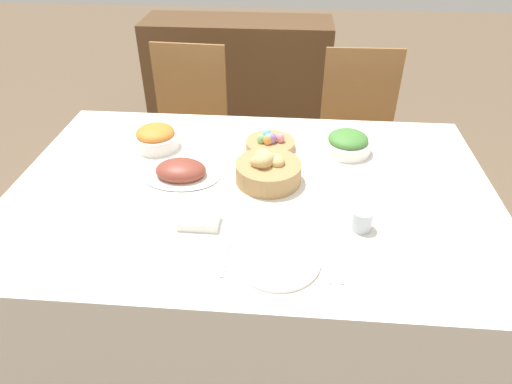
{
  "coord_description": "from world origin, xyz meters",
  "views": [
    {
      "loc": [
        0.13,
        -1.38,
        1.71
      ],
      "look_at": [
        0.02,
        -0.09,
        0.8
      ],
      "focal_mm": 32.0,
      "sensor_mm": 36.0,
      "label": 1
    }
  ],
  "objects_px": {
    "green_salad_bowl": "(348,143)",
    "carrot_bowl": "(156,138)",
    "knife": "(329,264)",
    "sideboard": "(239,79)",
    "egg_basket": "(270,143)",
    "chair_far_right": "(358,134)",
    "fork": "(226,258)",
    "drinking_cup": "(362,219)",
    "ham_platter": "(181,172)",
    "dinner_plate": "(277,260)",
    "bread_basket": "(268,170)",
    "butter_dish": "(199,221)",
    "spoon": "(340,264)",
    "chair_far_left": "(188,128)"
  },
  "relations": [
    {
      "from": "egg_basket",
      "to": "ham_platter",
      "type": "relative_size",
      "value": 0.7
    },
    {
      "from": "butter_dish",
      "to": "chair_far_left",
      "type": "bearing_deg",
      "value": 104.42
    },
    {
      "from": "carrot_bowl",
      "to": "egg_basket",
      "type": "bearing_deg",
      "value": 3.0
    },
    {
      "from": "chair_far_right",
      "to": "ham_platter",
      "type": "distance_m",
      "value": 1.23
    },
    {
      "from": "ham_platter",
      "to": "chair_far_right",
      "type": "bearing_deg",
      "value": 48.86
    },
    {
      "from": "bread_basket",
      "to": "ham_platter",
      "type": "xyz_separation_m",
      "value": [
        -0.33,
        -0.0,
        -0.03
      ]
    },
    {
      "from": "dinner_plate",
      "to": "spoon",
      "type": "distance_m",
      "value": 0.18
    },
    {
      "from": "knife",
      "to": "spoon",
      "type": "height_order",
      "value": "same"
    },
    {
      "from": "knife",
      "to": "sideboard",
      "type": "bearing_deg",
      "value": 105.03
    },
    {
      "from": "green_salad_bowl",
      "to": "fork",
      "type": "xyz_separation_m",
      "value": [
        -0.41,
        -0.67,
        -0.04
      ]
    },
    {
      "from": "chair_far_right",
      "to": "carrot_bowl",
      "type": "relative_size",
      "value": 5.16
    },
    {
      "from": "fork",
      "to": "knife",
      "type": "relative_size",
      "value": 1.0
    },
    {
      "from": "green_salad_bowl",
      "to": "sideboard",
      "type": "bearing_deg",
      "value": 111.61
    },
    {
      "from": "dinner_plate",
      "to": "spoon",
      "type": "bearing_deg",
      "value": 0.0
    },
    {
      "from": "chair_far_left",
      "to": "egg_basket",
      "type": "bearing_deg",
      "value": -49.05
    },
    {
      "from": "drinking_cup",
      "to": "fork",
      "type": "bearing_deg",
      "value": -156.91
    },
    {
      "from": "fork",
      "to": "drinking_cup",
      "type": "height_order",
      "value": "drinking_cup"
    },
    {
      "from": "chair_far_right",
      "to": "drinking_cup",
      "type": "height_order",
      "value": "chair_far_right"
    },
    {
      "from": "ham_platter",
      "to": "knife",
      "type": "bearing_deg",
      "value": -38.59
    },
    {
      "from": "chair_far_right",
      "to": "spoon",
      "type": "bearing_deg",
      "value": -100.62
    },
    {
      "from": "dinner_plate",
      "to": "drinking_cup",
      "type": "xyz_separation_m",
      "value": [
        0.26,
        0.18,
        0.03
      ]
    },
    {
      "from": "sideboard",
      "to": "egg_basket",
      "type": "xyz_separation_m",
      "value": [
        0.32,
        -1.62,
        0.36
      ]
    },
    {
      "from": "carrot_bowl",
      "to": "drinking_cup",
      "type": "relative_size",
      "value": 2.6
    },
    {
      "from": "dinner_plate",
      "to": "fork",
      "type": "relative_size",
      "value": 1.59
    },
    {
      "from": "ham_platter",
      "to": "fork",
      "type": "xyz_separation_m",
      "value": [
        0.23,
        -0.43,
        -0.02
      ]
    },
    {
      "from": "bread_basket",
      "to": "dinner_plate",
      "type": "relative_size",
      "value": 0.94
    },
    {
      "from": "drinking_cup",
      "to": "butter_dish",
      "type": "xyz_separation_m",
      "value": [
        -0.53,
        -0.03,
        -0.02
      ]
    },
    {
      "from": "sideboard",
      "to": "bread_basket",
      "type": "xyz_separation_m",
      "value": [
        0.33,
        -1.86,
        0.38
      ]
    },
    {
      "from": "chair_far_right",
      "to": "spoon",
      "type": "relative_size",
      "value": 5.87
    },
    {
      "from": "ham_platter",
      "to": "drinking_cup",
      "type": "height_order",
      "value": "drinking_cup"
    },
    {
      "from": "egg_basket",
      "to": "green_salad_bowl",
      "type": "distance_m",
      "value": 0.32
    },
    {
      "from": "sideboard",
      "to": "dinner_plate",
      "type": "bearing_deg",
      "value": -80.5
    },
    {
      "from": "sideboard",
      "to": "dinner_plate",
      "type": "xyz_separation_m",
      "value": [
        0.38,
        -2.29,
        0.34
      ]
    },
    {
      "from": "dinner_plate",
      "to": "butter_dish",
      "type": "relative_size",
      "value": 1.92
    },
    {
      "from": "egg_basket",
      "to": "dinner_plate",
      "type": "distance_m",
      "value": 0.68
    },
    {
      "from": "chair_far_right",
      "to": "green_salad_bowl",
      "type": "bearing_deg",
      "value": -103.82
    },
    {
      "from": "carrot_bowl",
      "to": "knife",
      "type": "height_order",
      "value": "carrot_bowl"
    },
    {
      "from": "ham_platter",
      "to": "bread_basket",
      "type": "bearing_deg",
      "value": 0.14
    },
    {
      "from": "green_salad_bowl",
      "to": "carrot_bowl",
      "type": "height_order",
      "value": "carrot_bowl"
    },
    {
      "from": "dinner_plate",
      "to": "butter_dish",
      "type": "distance_m",
      "value": 0.31
    },
    {
      "from": "dinner_plate",
      "to": "knife",
      "type": "xyz_separation_m",
      "value": [
        0.15,
        0.0,
        -0.0
      ]
    },
    {
      "from": "spoon",
      "to": "carrot_bowl",
      "type": "bearing_deg",
      "value": 136.15
    },
    {
      "from": "fork",
      "to": "spoon",
      "type": "distance_m",
      "value": 0.34
    },
    {
      "from": "chair_far_left",
      "to": "butter_dish",
      "type": "bearing_deg",
      "value": -72.25
    },
    {
      "from": "carrot_bowl",
      "to": "butter_dish",
      "type": "relative_size",
      "value": 1.38
    },
    {
      "from": "egg_basket",
      "to": "drinking_cup",
      "type": "relative_size",
      "value": 2.88
    },
    {
      "from": "bread_basket",
      "to": "fork",
      "type": "relative_size",
      "value": 1.5
    },
    {
      "from": "chair_far_right",
      "to": "sideboard",
      "type": "distance_m",
      "value": 1.25
    },
    {
      "from": "ham_platter",
      "to": "butter_dish",
      "type": "relative_size",
      "value": 2.19
    },
    {
      "from": "fork",
      "to": "egg_basket",
      "type": "bearing_deg",
      "value": 83.9
    }
  ]
}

